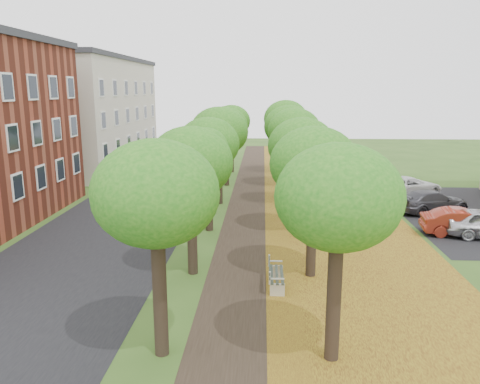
# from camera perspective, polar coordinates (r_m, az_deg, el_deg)

# --- Properties ---
(ground) EXTENTS (120.00, 120.00, 0.00)m
(ground) POSITION_cam_1_polar(r_m,az_deg,el_deg) (14.06, -0.14, -19.32)
(ground) COLOR #2D4C19
(ground) RESTS_ON ground
(street_asphalt) EXTENTS (8.00, 70.00, 0.01)m
(street_asphalt) POSITION_cam_1_polar(r_m,az_deg,el_deg) (29.10, -13.50, -2.64)
(street_asphalt) COLOR black
(street_asphalt) RESTS_ON ground
(footpath) EXTENTS (3.20, 70.00, 0.01)m
(footpath) POSITION_cam_1_polar(r_m,az_deg,el_deg) (27.95, 1.45, -2.91)
(footpath) COLOR black
(footpath) RESTS_ON ground
(leaf_verge) EXTENTS (7.50, 70.00, 0.01)m
(leaf_verge) POSITION_cam_1_polar(r_m,az_deg,el_deg) (28.28, 11.64, -2.98)
(leaf_verge) COLOR #A1881D
(leaf_verge) RESTS_ON ground
(parking_lot) EXTENTS (9.00, 16.00, 0.01)m
(parking_lot) POSITION_cam_1_polar(r_m,az_deg,el_deg) (31.64, 26.77, -2.44)
(parking_lot) COLOR black
(parking_lot) RESTS_ON ground
(tree_row_west) EXTENTS (3.50, 33.50, 6.10)m
(tree_row_west) POSITION_cam_1_polar(r_m,az_deg,el_deg) (27.24, -3.16, 6.46)
(tree_row_west) COLOR black
(tree_row_west) RESTS_ON ground
(tree_row_east) EXTENTS (3.50, 33.50, 6.10)m
(tree_row_east) POSITION_cam_1_polar(r_m,az_deg,el_deg) (27.16, 7.03, 6.37)
(tree_row_east) COLOR black
(tree_row_east) RESTS_ON ground
(building_cream) EXTENTS (10.30, 20.30, 10.40)m
(building_cream) POSITION_cam_1_polar(r_m,az_deg,el_deg) (48.32, -18.82, 9.19)
(building_cream) COLOR beige
(building_cream) RESTS_ON ground
(bench) EXTENTS (0.58, 1.95, 0.92)m
(bench) POSITION_cam_1_polar(r_m,az_deg,el_deg) (18.17, 4.29, -9.99)
(bench) COLOR #232C25
(bench) RESTS_ON ground
(car_red) EXTENTS (4.33, 1.94, 1.38)m
(car_red) POSITION_cam_1_polar(r_m,az_deg,el_deg) (26.68, 25.65, -3.39)
(car_red) COLOR maroon
(car_red) RESTS_ON ground
(car_grey) EXTENTS (5.02, 3.36, 1.35)m
(car_grey) POSITION_cam_1_polar(r_m,az_deg,el_deg) (30.91, 22.36, -1.08)
(car_grey) COLOR #38383D
(car_grey) RESTS_ON ground
(car_white) EXTENTS (5.35, 3.99, 1.35)m
(car_white) POSITION_cam_1_polar(r_m,az_deg,el_deg) (35.31, 19.86, 0.71)
(car_white) COLOR silver
(car_white) RESTS_ON ground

